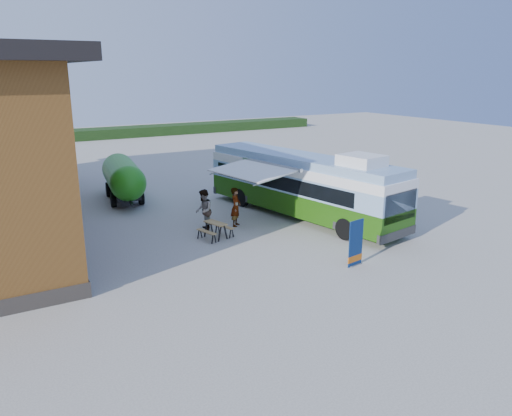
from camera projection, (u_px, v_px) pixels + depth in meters
ground at (269, 259)px, 18.51m from camera, size 100.00×100.00×0.00m
hedge at (148, 131)px, 53.94m from camera, size 40.00×3.00×1.00m
bus at (302, 183)px, 23.51m from camera, size 4.22×11.30×3.40m
awning at (255, 170)px, 22.27m from camera, size 2.98×4.16×0.49m
banner at (356, 247)px, 17.69m from camera, size 0.74×0.27×1.70m
picnic_table at (215, 226)px, 20.68m from camera, size 1.44×1.34×0.68m
person_a at (236, 207)px, 22.25m from camera, size 0.75×0.76×1.76m
person_b at (204, 211)px, 21.50m from camera, size 1.02×1.11×1.84m
slurry_tanker at (123, 177)px, 26.55m from camera, size 2.39×6.05×2.25m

